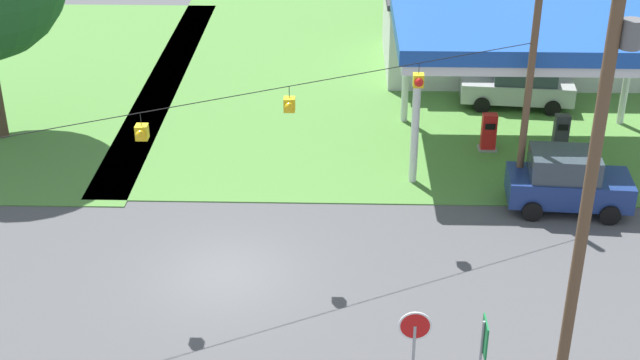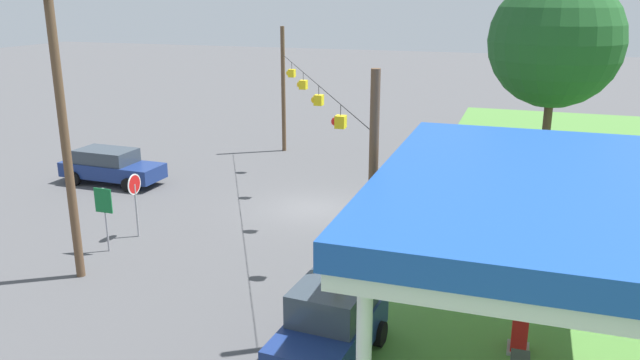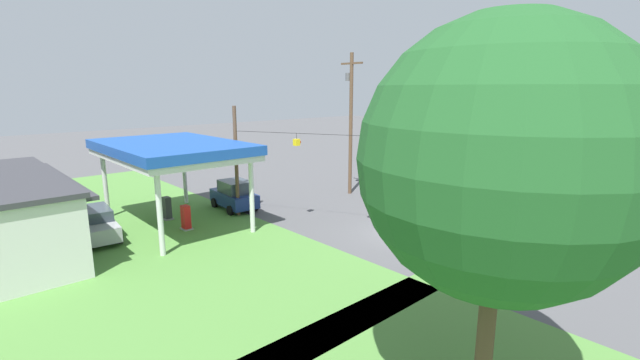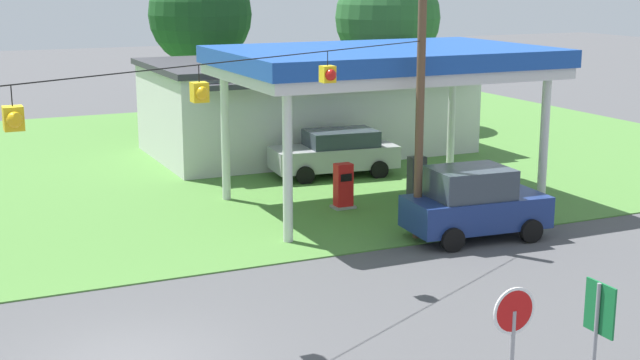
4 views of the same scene
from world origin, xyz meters
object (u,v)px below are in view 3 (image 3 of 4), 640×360
(car_at_pumps_front, at_px, (234,195))
(route_sign, at_px, (373,176))
(tree_west_verge, at_px, (501,160))
(stop_sign_roadside, at_px, (387,178))
(utility_pole_main, at_px, (351,117))
(gas_station_canopy, at_px, (172,150))
(car_on_crossroad, at_px, (494,192))
(fuel_pump_near, at_px, (186,218))
(fuel_pump_far, at_px, (167,209))
(car_at_pumps_rear, at_px, (94,224))

(car_at_pumps_front, bearing_deg, route_sign, -108.94)
(car_at_pumps_front, relative_size, tree_west_verge, 0.42)
(stop_sign_roadside, height_order, utility_pole_main, utility_pole_main)
(gas_station_canopy, bearing_deg, car_on_crossroad, -119.22)
(car_at_pumps_front, relative_size, utility_pole_main, 0.38)
(fuel_pump_near, distance_m, tree_west_verge, 20.04)
(car_on_crossroad, bearing_deg, fuel_pump_near, -24.19)
(car_at_pumps_front, xyz_separation_m, stop_sign_roadside, (-5.80, -9.61, 0.77))
(gas_station_canopy, relative_size, car_at_pumps_front, 2.46)
(fuel_pump_far, bearing_deg, tree_west_verge, 178.01)
(car_at_pumps_front, relative_size, route_sign, 1.74)
(utility_pole_main, bearing_deg, fuel_pump_near, 89.33)
(gas_station_canopy, xyz_separation_m, utility_pole_main, (-1.54, -13.90, 1.45))
(fuel_pump_near, bearing_deg, utility_pole_main, -90.67)
(car_at_pumps_front, relative_size, car_on_crossroad, 0.81)
(car_on_crossroad, relative_size, utility_pole_main, 0.47)
(tree_west_verge, bearing_deg, utility_pole_main, -37.73)
(utility_pole_main, bearing_deg, car_at_pumps_front, 77.25)
(fuel_pump_far, bearing_deg, gas_station_canopy, 179.93)
(car_at_pumps_rear, xyz_separation_m, utility_pole_main, (-2.06, -18.42, 5.21))
(fuel_pump_far, xyz_separation_m, stop_sign_roadside, (-6.59, -14.13, 1.10))
(fuel_pump_far, distance_m, utility_pole_main, 15.20)
(gas_station_canopy, bearing_deg, tree_west_verge, 177.88)
(gas_station_canopy, relative_size, car_on_crossroad, 1.99)
(tree_west_verge, bearing_deg, fuel_pump_near, -2.28)
(fuel_pump_far, bearing_deg, car_on_crossroad, -122.20)
(car_on_crossroad, bearing_deg, stop_sign_roadside, -44.80)
(stop_sign_roadside, bearing_deg, fuel_pump_far, -115.00)
(utility_pole_main, bearing_deg, car_on_crossroad, -149.15)
(car_at_pumps_rear, bearing_deg, car_at_pumps_front, 95.70)
(route_sign, bearing_deg, tree_west_verge, 138.23)
(car_at_pumps_front, bearing_deg, gas_station_canopy, 101.61)
(fuel_pump_near, xyz_separation_m, car_at_pumps_front, (1.96, -4.52, 0.33))
(gas_station_canopy, xyz_separation_m, route_sign, (-3.61, -14.32, -2.96))
(car_at_pumps_rear, bearing_deg, route_sign, 82.92)
(fuel_pump_far, height_order, route_sign, route_sign)
(route_sign, distance_m, utility_pole_main, 4.89)
(route_sign, height_order, tree_west_verge, tree_west_verge)
(gas_station_canopy, xyz_separation_m, car_on_crossroad, (-10.90, -19.50, -3.79))
(fuel_pump_far, relative_size, car_at_pumps_rear, 0.31)
(fuel_pump_near, relative_size, car_on_crossroad, 0.29)
(fuel_pump_far, relative_size, stop_sign_roadside, 0.60)
(car_on_crossroad, bearing_deg, gas_station_canopy, -27.35)
(fuel_pump_near, bearing_deg, stop_sign_roadside, -105.21)
(car_at_pumps_front, distance_m, utility_pole_main, 10.87)
(gas_station_canopy, xyz_separation_m, car_at_pumps_rear, (0.52, 4.52, -3.76))
(car_at_pumps_rear, bearing_deg, utility_pole_main, 88.91)
(fuel_pump_far, bearing_deg, car_at_pumps_rear, 100.69)
(car_on_crossroad, relative_size, route_sign, 2.15)
(fuel_pump_far, relative_size, car_on_crossroad, 0.29)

